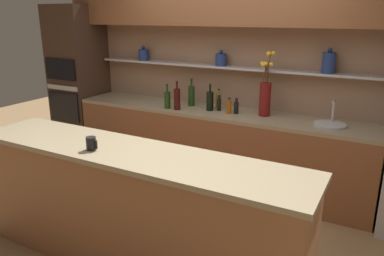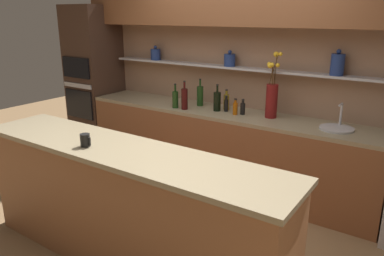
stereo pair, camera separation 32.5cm
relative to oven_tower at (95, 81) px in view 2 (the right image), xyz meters
The scene contains 16 objects.
ground_plane 2.81m from the oven_tower, 28.42° to the right, with size 12.00×12.00×0.00m, color olive.
back_wall_unit 2.35m from the oven_tower, ahead, with size 5.20×0.44×2.60m.
back_counter_unit 2.25m from the oven_tower, ahead, with size 3.65×0.62×0.92m.
island_counter 2.95m from the oven_tower, 37.95° to the right, with size 2.84×0.61×1.02m.
oven_tower is the anchor object (origin of this frame).
flower_vase 2.74m from the oven_tower, ahead, with size 0.16×0.15×0.71m.
sink_fixture 3.46m from the oven_tower, ahead, with size 0.33×0.33×0.25m.
bottle_sauce_0 2.43m from the oven_tower, ahead, with size 0.05×0.05×0.18m.
bottle_wine_1 1.75m from the oven_tower, ahead, with size 0.08×0.08×0.34m.
bottle_wine_2 1.80m from the oven_tower, ahead, with size 0.08×0.08×0.34m.
bottle_oil_3 2.16m from the oven_tower, ahead, with size 0.07×0.07×0.24m.
bottle_wine_4 1.62m from the oven_tower, ahead, with size 0.07×0.07×0.30m.
bottle_wine_5 2.10m from the oven_tower, ahead, with size 0.08×0.08×0.32m.
bottle_sauce_6 2.36m from the oven_tower, ahead, with size 0.05×0.05×0.18m.
bottle_sauce_7 2.20m from the oven_tower, ahead, with size 0.05×0.05×0.19m.
coffee_mug 2.77m from the oven_tower, 43.29° to the right, with size 0.10×0.08×0.10m.
Camera 2 is at (1.97, -2.48, 2.01)m, focal length 35.00 mm.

